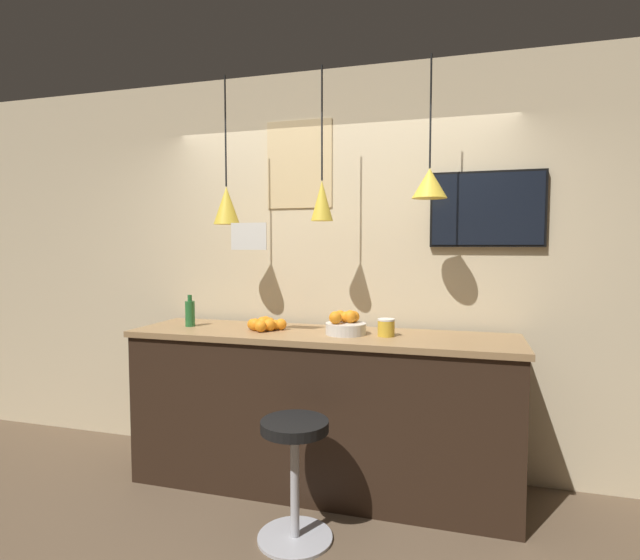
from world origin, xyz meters
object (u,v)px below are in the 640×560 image
at_px(fruit_bowl, 346,325).
at_px(juice_bottle, 190,313).
at_px(mounted_tv, 487,209).
at_px(spread_jar, 386,328).
at_px(bar_stool, 295,460).

xyz_separation_m(fruit_bowl, juice_bottle, (-1.14, -0.00, 0.04)).
bearing_deg(mounted_tv, spread_jar, -146.97).
bearing_deg(fruit_bowl, juice_bottle, -179.82).
relative_size(fruit_bowl, spread_jar, 2.35).
height_order(bar_stool, mounted_tv, mounted_tv).
height_order(bar_stool, spread_jar, spread_jar).
height_order(juice_bottle, spread_jar, juice_bottle).
xyz_separation_m(bar_stool, fruit_bowl, (0.14, 0.61, 0.66)).
relative_size(juice_bottle, spread_jar, 2.02).
bearing_deg(bar_stool, spread_jar, 56.42).
relative_size(bar_stool, juice_bottle, 2.98).
distance_m(bar_stool, fruit_bowl, 0.91).
bearing_deg(fruit_bowl, mounted_tv, 24.13).
bearing_deg(juice_bottle, spread_jar, -0.00).
bearing_deg(bar_stool, fruit_bowl, 77.21).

